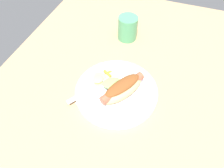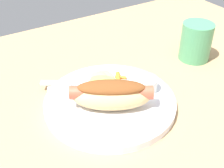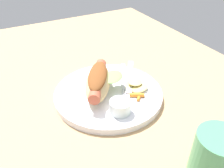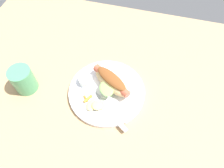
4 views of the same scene
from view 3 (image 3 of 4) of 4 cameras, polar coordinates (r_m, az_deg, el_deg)
The scene contains 9 objects.
ground_plane at distance 58.11cm, azimuth -2.22°, elevation -4.94°, with size 120.00×90.00×1.80cm, color tan.
plate at distance 58.68cm, azimuth -0.87°, elevation -2.36°, with size 26.08×26.08×1.60cm, color white.
hot_dog at distance 56.62cm, azimuth -2.83°, elevation 0.86°, with size 15.59×13.13×5.70cm.
sauce_ramekin at distance 51.43cm, azimuth 1.95°, elevation -5.43°, with size 4.63×4.63×2.80cm, color white.
fork at distance 62.58cm, azimuth 2.66°, elevation 1.34°, with size 13.91×8.64×0.40cm.
knife at distance 63.72cm, azimuth 4.26°, elevation 1.92°, with size 15.66×1.40×0.36cm, color silver.
chips_pile at distance 59.52cm, azimuth 5.47°, elevation -0.15°, with size 6.69×5.37×1.52cm.
carrot_garnish at distance 56.36cm, azimuth 6.07°, elevation -2.76°, with size 3.15×3.46×0.98cm.
drinking_cup at distance 43.24cm, azimuth 23.27°, elevation -15.78°, with size 7.54×7.54×9.32cm, color #4C9E6B.
Camera 3 is at (-40.63, 19.06, 36.01)cm, focal length 38.50 mm.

